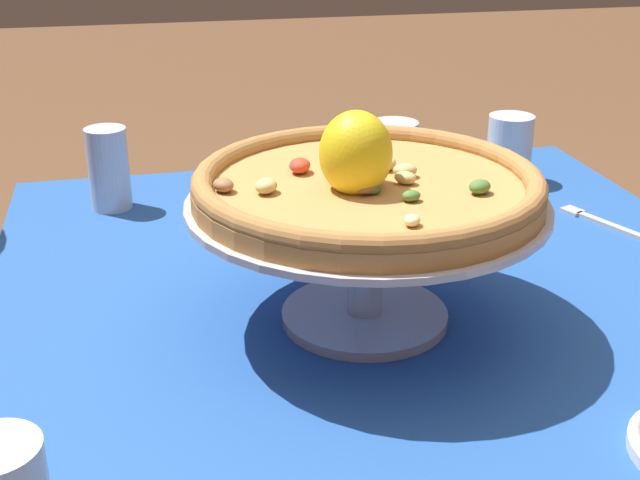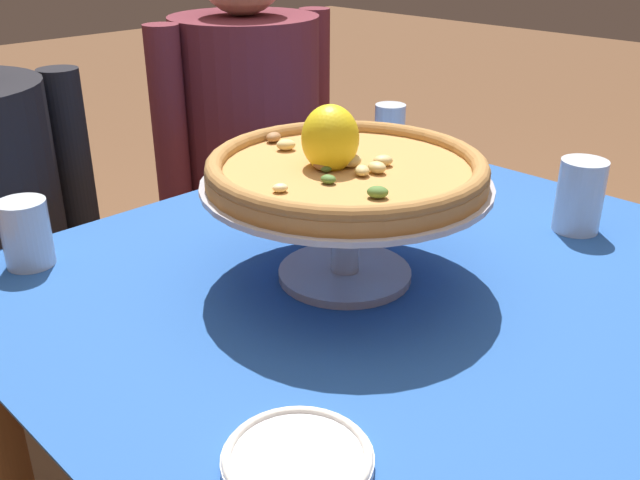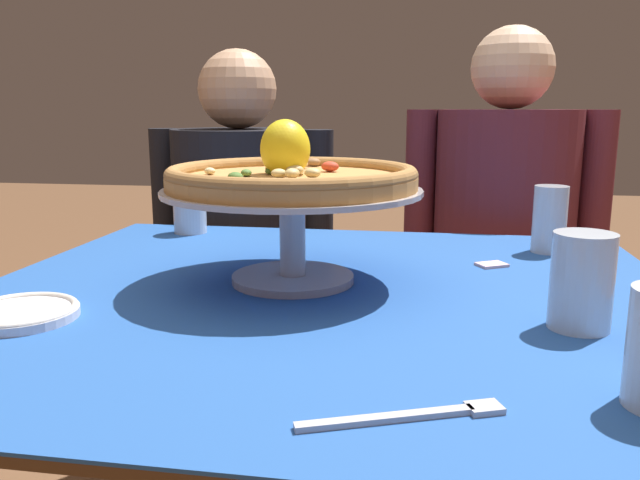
# 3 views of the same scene
# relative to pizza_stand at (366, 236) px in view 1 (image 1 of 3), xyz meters

# --- Properties ---
(dining_table) EXTENTS (1.08, 1.00, 0.74)m
(dining_table) POSITION_rel_pizza_stand_xyz_m (0.06, -0.05, -0.22)
(dining_table) COLOR brown
(dining_table) RESTS_ON ground
(pizza_stand) EXTENTS (0.41, 0.41, 0.15)m
(pizza_stand) POSITION_rel_pizza_stand_xyz_m (0.00, 0.00, 0.00)
(pizza_stand) COLOR #B7B7C1
(pizza_stand) RESTS_ON dining_table
(pizza) EXTENTS (0.39, 0.39, 0.11)m
(pizza) POSITION_rel_pizza_stand_xyz_m (-0.00, 0.00, 0.07)
(pizza) COLOR #BC8447
(pizza) RESTS_ON pizza_stand
(water_glass_front_right) EXTENTS (0.08, 0.08, 0.11)m
(water_glass_front_right) POSITION_rel_pizza_stand_xyz_m (0.43, -0.37, -0.06)
(water_glass_front_right) COLOR silver
(water_glass_front_right) RESTS_ON dining_table
(water_glass_back_right) EXTENTS (0.06, 0.06, 0.13)m
(water_glass_back_right) POSITION_rel_pizza_stand_xyz_m (0.45, 0.29, -0.05)
(water_glass_back_right) COLOR silver
(water_glass_back_right) RESTS_ON dining_table
(water_glass_side_right) EXTENTS (0.08, 0.08, 0.12)m
(water_glass_side_right) POSITION_rel_pizza_stand_xyz_m (0.40, -0.16, -0.05)
(water_glass_side_right) COLOR silver
(water_glass_side_right) RESTS_ON dining_table
(dinner_fork) EXTENTS (0.19, 0.09, 0.01)m
(dinner_fork) POSITION_rel_pizza_stand_xyz_m (0.20, -0.43, -0.10)
(dinner_fork) COLOR #B7B7C1
(dinner_fork) RESTS_ON dining_table
(sugar_packet) EXTENTS (0.06, 0.06, 0.00)m
(sugar_packet) POSITION_rel_pizza_stand_xyz_m (0.33, 0.16, -0.10)
(sugar_packet) COLOR beige
(sugar_packet) RESTS_ON dining_table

